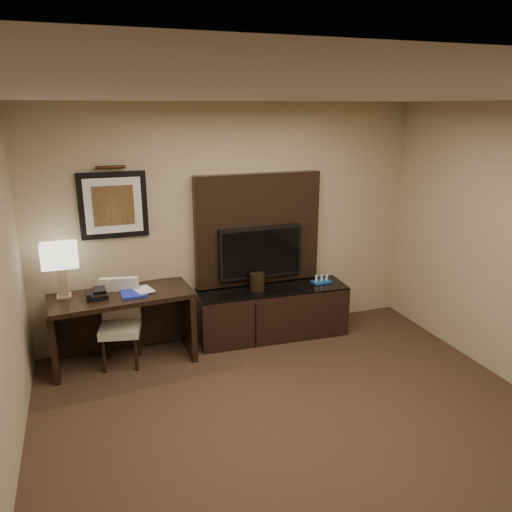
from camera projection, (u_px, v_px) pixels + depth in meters
name	position (u px, v px, depth m)	size (l,w,h in m)	color
floor	(327.00, 461.00, 3.88)	(4.50, 5.00, 0.01)	#362318
ceiling	(345.00, 97.00, 3.10)	(4.50, 5.00, 0.01)	silver
wall_back	(232.00, 223.00, 5.75)	(4.50, 0.01, 2.70)	tan
desk	(124.00, 328.00, 5.29)	(1.44, 0.62, 0.77)	black
credenza	(272.00, 312.00, 5.91)	(1.76, 0.49, 0.61)	black
tv_wall_panel	(258.00, 229.00, 5.82)	(1.50, 0.12, 1.30)	black
tv	(261.00, 252.00, 5.80)	(1.00, 0.08, 0.60)	black
artwork	(113.00, 205.00, 5.23)	(0.70, 0.04, 0.70)	black
picture_light	(110.00, 167.00, 5.08)	(0.04, 0.04, 0.30)	#3B2113
desk_chair	(120.00, 328.00, 5.22)	(0.40, 0.47, 0.84)	beige
table_lamp	(61.00, 271.00, 5.03)	(0.34, 0.20, 0.56)	#9D8262
desk_phone	(97.00, 294.00, 5.05)	(0.20, 0.18, 0.10)	black
blue_folder	(133.00, 292.00, 5.20)	(0.24, 0.33, 0.02)	#1826A1
book	(135.00, 282.00, 5.17)	(0.18, 0.02, 0.24)	#B6A08F
ice_bucket	(257.00, 282.00, 5.75)	(0.18, 0.18, 0.20)	black
minibar_tray	(321.00, 279.00, 6.01)	(0.23, 0.14, 0.08)	#174999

